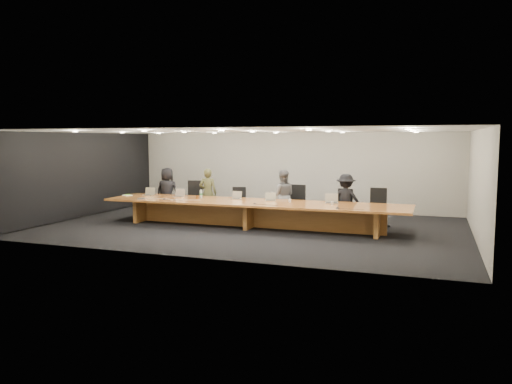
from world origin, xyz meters
TOP-DOWN VIEW (x-y plane):
  - ground at (0.00, 0.00)m, footprint 12.00×12.00m
  - back_wall at (0.00, 4.00)m, footprint 12.00×0.02m
  - left_wall_panel at (-5.94, 0.00)m, footprint 0.08×7.84m
  - conference_table at (0.00, 0.00)m, footprint 9.00×1.80m
  - chair_far_left at (-3.76, 1.16)m, footprint 0.74×0.74m
  - chair_left at (-2.55, 1.29)m, footprint 0.76×0.76m
  - chair_mid_left at (-0.93, 1.26)m, footprint 0.67×0.67m
  - chair_mid_right at (0.93, 1.32)m, footprint 0.66×0.66m
  - chair_right at (2.40, 1.21)m, footprint 0.68×0.68m
  - chair_far_right at (3.43, 1.28)m, footprint 0.60×0.60m
  - person_a at (-3.51, 1.20)m, footprint 0.85×0.62m
  - person_b at (-2.00, 1.21)m, footprint 0.65×0.49m
  - person_c at (0.55, 1.19)m, footprint 0.93×0.81m
  - person_d at (2.51, 1.21)m, footprint 1.01×0.59m
  - laptop_a at (-3.74, 0.40)m, footprint 0.35×0.27m
  - laptop_b at (-2.62, 0.35)m, footprint 0.33×0.25m
  - laptop_c at (-0.70, 0.42)m, footprint 0.32×0.24m
  - laptop_d at (0.43, 0.38)m, footprint 0.37×0.32m
  - laptop_e at (2.25, 0.36)m, footprint 0.41×0.34m
  - water_bottle at (-1.80, 0.28)m, footprint 0.08×0.08m
  - amber_mug at (-1.83, 0.09)m, footprint 0.11×0.11m
  - paper_cup_near at (1.07, 0.22)m, footprint 0.09×0.09m
  - paper_cup_far at (2.34, 0.02)m, footprint 0.09×0.09m
  - notepad at (-4.35, 0.10)m, footprint 0.34×0.31m
  - lime_gadget at (-4.34, 0.10)m, footprint 0.17×0.13m
  - av_box at (-3.39, -0.57)m, footprint 0.23×0.19m
  - mic_left at (-2.68, -0.42)m, footprint 0.15×0.15m
  - mic_center at (0.26, -0.52)m, footprint 0.15×0.15m
  - mic_right at (2.60, -0.60)m, footprint 0.13×0.13m

SIDE VIEW (x-z plane):
  - ground at x=0.00m, z-range 0.00..0.00m
  - chair_mid_left at x=-0.93m, z-range 0.00..1.04m
  - conference_table at x=0.00m, z-range 0.15..0.90m
  - chair_right at x=2.40m, z-range 0.00..1.10m
  - chair_far_left at x=-3.76m, z-range 0.00..1.15m
  - chair_far_right at x=3.43m, z-range 0.00..1.15m
  - chair_mid_right at x=0.93m, z-range 0.00..1.17m
  - chair_left at x=-2.55m, z-range 0.00..1.21m
  - notepad at x=-4.35m, z-range 0.75..0.77m
  - mic_left at x=-2.68m, z-range 0.75..0.78m
  - mic_center at x=0.26m, z-range 0.75..0.78m
  - av_box at x=-3.39m, z-range 0.75..0.78m
  - mic_right at x=2.60m, z-range 0.75..0.78m
  - person_d at x=2.51m, z-range 0.00..1.54m
  - lime_gadget at x=-4.34m, z-range 0.77..0.79m
  - paper_cup_near at x=1.07m, z-range 0.75..0.84m
  - paper_cup_far at x=2.34m, z-range 0.75..0.85m
  - amber_mug at x=-1.83m, z-range 0.75..0.85m
  - person_a at x=-3.51m, z-range 0.00..1.61m
  - person_c at x=0.55m, z-range 0.00..1.61m
  - person_b at x=-2.00m, z-range 0.00..1.61m
  - laptop_c at x=-0.70m, z-range 0.75..0.99m
  - laptop_d at x=0.43m, z-range 0.75..1.00m
  - water_bottle at x=-1.80m, z-range 0.75..1.00m
  - laptop_a at x=-3.74m, z-range 0.75..1.01m
  - laptop_b at x=-2.62m, z-range 0.75..1.01m
  - laptop_e at x=2.25m, z-range 0.75..1.04m
  - left_wall_panel at x=-5.94m, z-range 0.00..2.74m
  - back_wall at x=0.00m, z-range 0.00..2.80m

